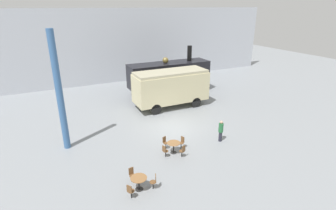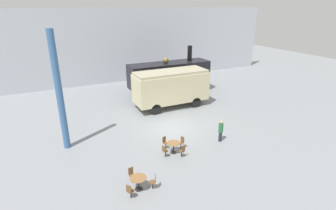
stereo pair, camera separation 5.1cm
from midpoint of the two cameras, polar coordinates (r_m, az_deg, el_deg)
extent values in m
plane|color=gray|center=(21.27, 0.91, -4.93)|extent=(80.00, 80.00, 0.00)
cube|color=#B2B7C1|center=(33.88, -10.97, 12.42)|extent=(44.00, 0.15, 9.00)
cube|color=black|center=(29.06, 0.22, 6.75)|extent=(9.10, 2.42, 2.55)
cylinder|color=black|center=(29.78, 4.65, 11.17)|extent=(0.50, 0.50, 1.67)
sphere|color=brown|center=(28.52, -0.61, 9.72)|extent=(0.64, 0.64, 0.64)
cylinder|color=black|center=(29.75, 5.94, 4.02)|extent=(1.39, 0.12, 1.39)
cylinder|color=black|center=(31.65, 3.77, 5.11)|extent=(1.39, 0.12, 1.39)
cylinder|color=black|center=(27.40, -3.88, 2.60)|extent=(1.39, 0.12, 1.39)
cylinder|color=black|center=(29.45, -5.56, 3.85)|extent=(1.39, 0.12, 1.39)
cube|color=beige|center=(25.05, 0.55, 3.93)|extent=(7.01, 2.73, 2.65)
cube|color=tan|center=(24.67, 0.56, 7.14)|extent=(6.87, 2.51, 0.24)
cylinder|color=black|center=(25.41, 6.10, 0.55)|extent=(0.98, 0.12, 0.98)
cylinder|color=black|center=(27.53, 3.27, 2.25)|extent=(0.98, 0.12, 0.98)
cylinder|color=black|center=(23.59, -2.64, -0.98)|extent=(0.98, 0.12, 0.98)
cylinder|color=black|center=(25.86, -4.93, 0.96)|extent=(0.98, 0.12, 0.98)
cylinder|color=black|center=(17.87, 1.13, -10.29)|extent=(0.44, 0.44, 0.02)
cylinder|color=black|center=(17.69, 1.14, -9.29)|extent=(0.08, 0.08, 0.70)
cylinder|color=olive|center=(17.51, 1.15, -8.26)|extent=(0.88, 0.88, 0.03)
cylinder|color=black|center=(14.86, -6.39, -17.75)|extent=(0.44, 0.44, 0.02)
cylinder|color=black|center=(14.65, -6.45, -16.65)|extent=(0.08, 0.08, 0.69)
cylinder|color=olive|center=(14.43, -6.51, -15.51)|extent=(0.89, 0.89, 0.03)
cylinder|color=black|center=(18.22, -0.56, -8.90)|extent=(0.06, 0.06, 0.42)
cylinder|color=brown|center=(18.11, -0.56, -8.29)|extent=(0.36, 0.36, 0.03)
cube|color=brown|center=(18.10, -0.91, -7.50)|extent=(0.29, 0.13, 0.42)
cylinder|color=black|center=(17.32, -0.59, -10.62)|extent=(0.06, 0.06, 0.42)
cylinder|color=brown|center=(17.20, -0.59, -9.99)|extent=(0.36, 0.36, 0.03)
cube|color=brown|center=(16.99, -0.97, -9.52)|extent=(0.13, 0.29, 0.42)
cylinder|color=black|center=(17.34, 2.93, -10.61)|extent=(0.06, 0.06, 0.42)
cylinder|color=brown|center=(17.22, 2.95, -9.97)|extent=(0.36, 0.36, 0.03)
cube|color=brown|center=(17.02, 3.35, -9.51)|extent=(0.29, 0.13, 0.42)
cylinder|color=black|center=(18.24, 2.77, -8.89)|extent=(0.06, 0.06, 0.42)
cylinder|color=brown|center=(18.13, 2.79, -8.28)|extent=(0.36, 0.36, 0.03)
cube|color=brown|center=(18.12, 3.13, -7.49)|extent=(0.13, 0.29, 0.42)
cylinder|color=black|center=(14.26, -8.09, -18.74)|extent=(0.06, 0.06, 0.42)
cylinder|color=brown|center=(14.12, -8.14, -18.04)|extent=(0.36, 0.36, 0.03)
cube|color=brown|center=(13.88, -8.55, -17.65)|extent=(0.21, 0.25, 0.42)
cylinder|color=black|center=(14.72, -3.39, -17.08)|extent=(0.06, 0.06, 0.42)
cylinder|color=brown|center=(14.59, -3.41, -16.39)|extent=(0.36, 0.36, 0.03)
cube|color=brown|center=(14.45, -2.80, -15.66)|extent=(0.14, 0.28, 0.42)
cylinder|color=black|center=(15.28, -7.79, -15.66)|extent=(0.06, 0.06, 0.42)
cylinder|color=brown|center=(15.15, -7.83, -14.98)|extent=(0.36, 0.36, 0.03)
cube|color=brown|center=(15.13, -8.14, -13.99)|extent=(0.29, 0.08, 0.42)
cylinder|color=#262633|center=(19.48, 11.24, -6.72)|extent=(0.24, 0.24, 0.74)
cylinder|color=#266638|center=(19.17, 11.38, -4.87)|extent=(0.34, 0.34, 0.66)
sphere|color=tan|center=(18.99, 11.48, -3.68)|extent=(0.21, 0.21, 0.21)
cylinder|color=#386093|center=(18.26, -22.67, 2.48)|extent=(0.44, 0.44, 8.00)
camera|label=1|loc=(0.03, -90.07, -0.03)|focal=28.00mm
camera|label=2|loc=(0.03, 89.93, 0.03)|focal=28.00mm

